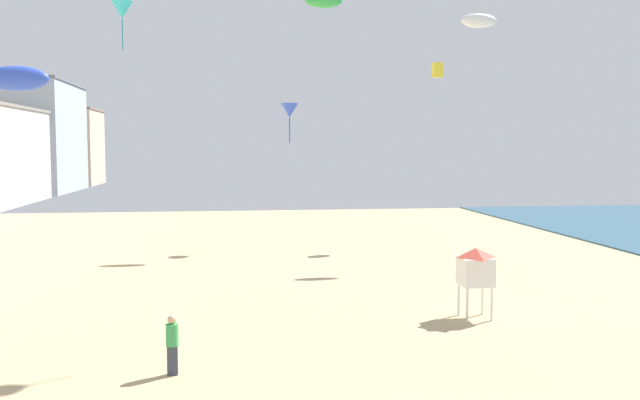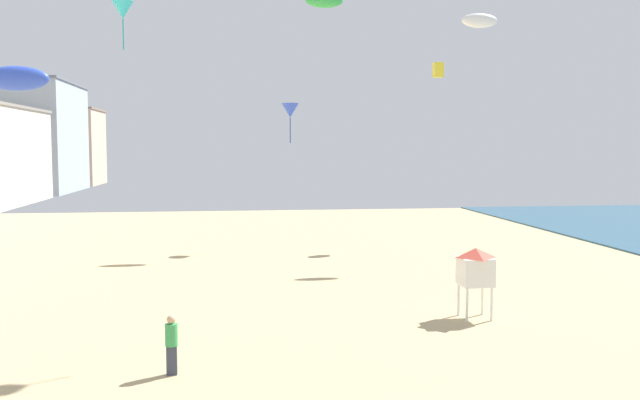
# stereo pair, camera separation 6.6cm
# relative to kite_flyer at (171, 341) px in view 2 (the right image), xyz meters

# --- Properties ---
(boardwalk_hotel_distant) EXTENTS (16.66, 18.89, 14.90)m
(boardwalk_hotel_distant) POSITION_rel_kite_flyer_xyz_m (-27.80, 77.97, 6.54)
(boardwalk_hotel_distant) COLOR #ADB7C1
(boardwalk_hotel_distant) RESTS_ON ground
(boardwalk_hotel_furthest) EXTENTS (16.70, 12.51, 12.26)m
(boardwalk_hotel_furthest) POSITION_rel_kite_flyer_xyz_m (-27.80, 95.28, 5.22)
(boardwalk_hotel_furthest) COLOR beige
(boardwalk_hotel_furthest) RESTS_ON ground
(kite_flyer) EXTENTS (0.34, 0.34, 1.64)m
(kite_flyer) POSITION_rel_kite_flyer_xyz_m (0.00, 0.00, 0.00)
(kite_flyer) COLOR #383D4C
(kite_flyer) RESTS_ON ground
(lifeguard_stand) EXTENTS (1.10, 1.10, 2.55)m
(lifeguard_stand) POSITION_rel_kite_flyer_xyz_m (10.29, 4.74, 0.92)
(lifeguard_stand) COLOR white
(lifeguard_stand) RESTS_ON ground
(kite_white_parafoil) EXTENTS (2.06, 0.57, 0.80)m
(kite_white_parafoil) POSITION_rel_kite_flyer_xyz_m (15.42, 18.45, 12.24)
(kite_white_parafoil) COLOR white
(kite_blue_parafoil_2) EXTENTS (2.30, 0.64, 0.90)m
(kite_blue_parafoil_2) POSITION_rel_kite_flyer_xyz_m (-6.00, 7.51, 7.69)
(kite_blue_parafoil_2) COLOR blue
(kite_blue_delta) EXTENTS (1.08, 1.08, 2.45)m
(kite_blue_delta) POSITION_rel_kite_flyer_xyz_m (5.30, 23.76, 7.48)
(kite_blue_delta) COLOR blue
(kite_green_parafoil) EXTENTS (2.37, 0.66, 0.92)m
(kite_green_parafoil) POSITION_rel_kite_flyer_xyz_m (7.48, 24.25, 14.35)
(kite_green_parafoil) COLOR green
(kite_yellow_box) EXTENTS (0.59, 0.59, 0.93)m
(kite_yellow_box) POSITION_rel_kite_flyer_xyz_m (14.80, 23.95, 10.13)
(kite_yellow_box) COLOR yellow
(kite_cyan_delta_2) EXTENTS (1.23, 1.23, 2.80)m
(kite_cyan_delta_2) POSITION_rel_kite_flyer_xyz_m (-4.56, 23.06, 13.20)
(kite_cyan_delta_2) COLOR #2DB7CC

